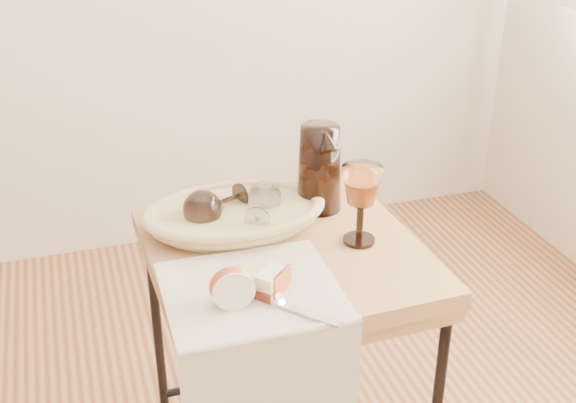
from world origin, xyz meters
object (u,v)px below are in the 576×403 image
object	(u,v)px
wine_goblet	(361,205)
table_knife	(281,301)
tea_towel	(251,291)
bread_basket	(235,217)
pitcher	(319,168)
goblet_lying_a	(219,203)
apple_half	(232,286)
side_table	(285,380)
goblet_lying_b	(261,207)

from	to	relation	value
wine_goblet	table_knife	bearing A→B (deg)	-141.52
tea_towel	bread_basket	world-z (taller)	bread_basket
bread_basket	pitcher	xyz separation A→B (m)	(0.21, 0.03, 0.08)
table_knife	goblet_lying_a	bearing A→B (deg)	146.30
bread_basket	apple_half	bearing A→B (deg)	-105.90
side_table	wine_goblet	xyz separation A→B (m)	(0.16, -0.02, 0.45)
goblet_lying_b	table_knife	xyz separation A→B (m)	(-0.05, -0.31, -0.04)
goblet_lying_a	apple_half	size ratio (longest dim) A/B	1.65
pitcher	wine_goblet	bearing A→B (deg)	-82.79
side_table	goblet_lying_a	xyz separation A→B (m)	(-0.11, 0.14, 0.42)
wine_goblet	side_table	bearing A→B (deg)	171.20
goblet_lying_b	bread_basket	bearing A→B (deg)	93.16
pitcher	wine_goblet	size ratio (longest dim) A/B	1.36
goblet_lying_a	goblet_lying_b	distance (m)	0.09
side_table	apple_half	xyz separation A→B (m)	(-0.16, -0.18, 0.41)
goblet_lying_a	wine_goblet	distance (m)	0.32
side_table	table_knife	xyz separation A→B (m)	(-0.07, -0.21, 0.38)
goblet_lying_a	goblet_lying_b	bearing A→B (deg)	132.69
side_table	tea_towel	world-z (taller)	tea_towel
bread_basket	table_knife	size ratio (longest dim) A/B	1.62
pitcher	wine_goblet	distance (m)	0.18
pitcher	table_knife	bearing A→B (deg)	-121.16
goblet_lying_a	pitcher	size ratio (longest dim) A/B	0.58
goblet_lying_b	side_table	bearing A→B (deg)	-142.36
side_table	goblet_lying_b	distance (m)	0.43
goblet_lying_b	wine_goblet	xyz separation A→B (m)	(0.18, -0.13, 0.04)
bread_basket	apple_half	distance (m)	0.31
side_table	pitcher	distance (m)	0.51
goblet_lying_b	goblet_lying_a	bearing A→B (deg)	91.34
side_table	goblet_lying_a	distance (m)	0.45
side_table	table_knife	world-z (taller)	table_knife
goblet_lying_a	wine_goblet	world-z (taller)	wine_goblet
pitcher	side_table	bearing A→B (deg)	-132.24
bread_basket	pitcher	distance (m)	0.22
goblet_lying_a	bread_basket	bearing A→B (deg)	129.76
apple_half	tea_towel	bearing A→B (deg)	41.13
pitcher	table_knife	world-z (taller)	pitcher
wine_goblet	table_knife	world-z (taller)	wine_goblet
side_table	apple_half	bearing A→B (deg)	-132.02
wine_goblet	apple_half	distance (m)	0.36
goblet_lying_a	table_knife	world-z (taller)	goblet_lying_a
side_table	table_knife	size ratio (longest dim) A/B	3.22
tea_towel	goblet_lying_b	world-z (taller)	goblet_lying_b
goblet_lying_b	table_knife	bearing A→B (deg)	-164.22
bread_basket	goblet_lying_b	size ratio (longest dim) A/B	2.81
side_table	goblet_lying_b	world-z (taller)	goblet_lying_b
pitcher	apple_half	world-z (taller)	pitcher
tea_towel	bread_basket	xyz separation A→B (m)	(0.04, 0.27, 0.02)
tea_towel	side_table	bearing A→B (deg)	52.24
tea_towel	wine_goblet	world-z (taller)	wine_goblet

